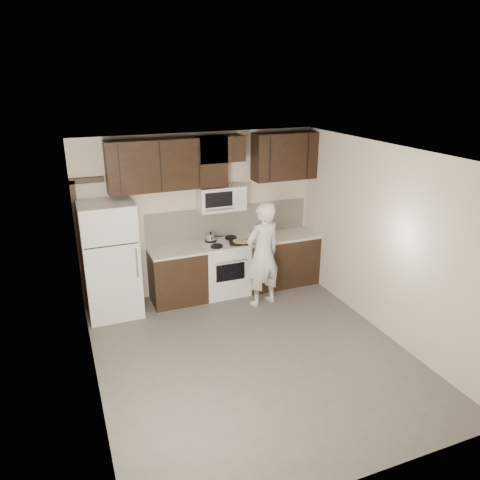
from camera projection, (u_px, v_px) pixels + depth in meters
floor at (253, 355)px, 6.30m from camera, size 4.50×4.50×0.00m
back_wall at (200, 214)px, 7.81m from camera, size 4.00×0.00×4.00m
ceiling at (255, 154)px, 5.39m from camera, size 4.50×4.50×0.00m
counter_run at (241, 265)px, 8.05m from camera, size 2.95×0.64×0.91m
stove at (224, 268)px, 7.94m from camera, size 0.76×0.66×0.94m
backsplash at (229, 221)px, 8.03m from camera, size 2.90×0.02×0.54m
upper_cabinets at (215, 160)px, 7.41m from camera, size 3.48×0.35×0.78m
microwave at (221, 198)px, 7.64m from camera, size 0.76×0.42×0.40m
refrigerator at (111, 260)px, 7.10m from camera, size 0.80×0.76×1.80m
door_trim at (81, 235)px, 7.14m from camera, size 0.50×0.08×2.12m
saucepan at (211, 237)px, 7.84m from camera, size 0.29×0.17×0.17m
baking_tray at (241, 242)px, 7.78m from camera, size 0.44×0.37×0.02m
pizza at (241, 241)px, 7.77m from camera, size 0.31×0.31×0.02m
person at (263, 255)px, 7.41m from camera, size 0.71×0.56×1.73m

